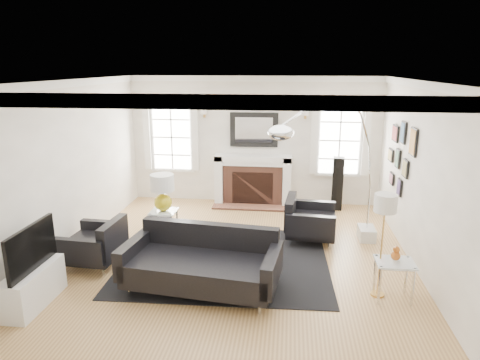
# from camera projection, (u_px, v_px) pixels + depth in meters

# --- Properties ---
(floor) EXTENTS (6.00, 6.00, 0.00)m
(floor) POSITION_uv_depth(u_px,v_px,m) (238.00, 257.00, 6.93)
(floor) COLOR #9B6E41
(floor) RESTS_ON ground
(back_wall) EXTENTS (5.50, 0.04, 2.80)m
(back_wall) POSITION_uv_depth(u_px,v_px,m) (254.00, 141.00, 9.45)
(back_wall) COLOR white
(back_wall) RESTS_ON floor
(front_wall) EXTENTS (5.50, 0.04, 2.80)m
(front_wall) POSITION_uv_depth(u_px,v_px,m) (195.00, 259.00, 3.69)
(front_wall) COLOR white
(front_wall) RESTS_ON floor
(left_wall) EXTENTS (0.04, 6.00, 2.80)m
(left_wall) POSITION_uv_depth(u_px,v_px,m) (68.00, 169.00, 6.88)
(left_wall) COLOR white
(left_wall) RESTS_ON floor
(right_wall) EXTENTS (0.04, 6.00, 2.80)m
(right_wall) POSITION_uv_depth(u_px,v_px,m) (423.00, 179.00, 6.26)
(right_wall) COLOR white
(right_wall) RESTS_ON floor
(ceiling) EXTENTS (5.50, 6.00, 0.02)m
(ceiling) POSITION_uv_depth(u_px,v_px,m) (237.00, 81.00, 6.21)
(ceiling) COLOR white
(ceiling) RESTS_ON back_wall
(crown_molding) EXTENTS (5.50, 6.00, 0.12)m
(crown_molding) POSITION_uv_depth(u_px,v_px,m) (237.00, 85.00, 6.22)
(crown_molding) COLOR white
(crown_molding) RESTS_ON back_wall
(fireplace) EXTENTS (1.70, 0.69, 1.11)m
(fireplace) POSITION_uv_depth(u_px,v_px,m) (253.00, 181.00, 9.47)
(fireplace) COLOR white
(fireplace) RESTS_ON floor
(mantel_mirror) EXTENTS (1.05, 0.07, 0.75)m
(mantel_mirror) POSITION_uv_depth(u_px,v_px,m) (254.00, 130.00, 9.34)
(mantel_mirror) COLOR black
(mantel_mirror) RESTS_ON back_wall
(window_left) EXTENTS (1.24, 0.15, 1.62)m
(window_left) POSITION_uv_depth(u_px,v_px,m) (172.00, 137.00, 9.59)
(window_left) COLOR white
(window_left) RESTS_ON back_wall
(window_right) EXTENTS (1.24, 0.15, 1.62)m
(window_right) POSITION_uv_depth(u_px,v_px,m) (340.00, 140.00, 9.17)
(window_right) COLOR white
(window_right) RESTS_ON back_wall
(gallery_wall) EXTENTS (0.04, 1.73, 1.29)m
(gallery_wall) POSITION_uv_depth(u_px,v_px,m) (400.00, 153.00, 7.47)
(gallery_wall) COLOR black
(gallery_wall) RESTS_ON right_wall
(tv_unit) EXTENTS (0.35, 1.00, 1.09)m
(tv_unit) POSITION_uv_depth(u_px,v_px,m) (33.00, 281.00, 5.50)
(tv_unit) COLOR white
(tv_unit) RESTS_ON floor
(area_rug) EXTENTS (3.33, 2.81, 0.01)m
(area_rug) POSITION_uv_depth(u_px,v_px,m) (225.00, 260.00, 6.82)
(area_rug) COLOR black
(area_rug) RESTS_ON floor
(sofa) EXTENTS (2.22, 1.21, 0.69)m
(sofa) POSITION_uv_depth(u_px,v_px,m) (203.00, 263.00, 5.89)
(sofa) COLOR black
(sofa) RESTS_ON floor
(armchair_left) EXTENTS (0.86, 0.95, 0.61)m
(armchair_left) POSITION_uv_depth(u_px,v_px,m) (96.00, 244.00, 6.61)
(armchair_left) COLOR black
(armchair_left) RESTS_ON floor
(armchair_right) EXTENTS (0.93, 1.01, 0.64)m
(armchair_right) POSITION_uv_depth(u_px,v_px,m) (308.00, 221.00, 7.55)
(armchair_right) COLOR black
(armchair_right) RESTS_ON floor
(coffee_table) EXTENTS (0.84, 0.84, 0.37)m
(coffee_table) POSITION_uv_depth(u_px,v_px,m) (244.00, 244.00, 6.61)
(coffee_table) COLOR silver
(coffee_table) RESTS_ON floor
(side_table_left) EXTENTS (0.46, 0.46, 0.50)m
(side_table_left) POSITION_uv_depth(u_px,v_px,m) (164.00, 216.00, 7.66)
(side_table_left) COLOR silver
(side_table_left) RESTS_ON floor
(nesting_table) EXTENTS (0.49, 0.41, 0.54)m
(nesting_table) POSITION_uv_depth(u_px,v_px,m) (394.00, 270.00, 5.60)
(nesting_table) COLOR silver
(nesting_table) RESTS_ON floor
(gourd_lamp) EXTENTS (0.42, 0.42, 0.67)m
(gourd_lamp) POSITION_uv_depth(u_px,v_px,m) (163.00, 190.00, 7.54)
(gourd_lamp) COLOR gold
(gourd_lamp) RESTS_ON side_table_left
(orange_vase) EXTENTS (0.12, 0.12, 0.19)m
(orange_vase) POSITION_uv_depth(u_px,v_px,m) (396.00, 254.00, 5.54)
(orange_vase) COLOR #B15516
(orange_vase) RESTS_ON nesting_table
(arc_floor_lamp) EXTENTS (1.87, 1.73, 2.65)m
(arc_floor_lamp) POSITION_uv_depth(u_px,v_px,m) (330.00, 169.00, 6.75)
(arc_floor_lamp) COLOR white
(arc_floor_lamp) RESTS_ON floor
(stick_floor_lamp) EXTENTS (0.29, 0.29, 1.43)m
(stick_floor_lamp) POSITION_uv_depth(u_px,v_px,m) (385.00, 209.00, 5.48)
(stick_floor_lamp) COLOR gold
(stick_floor_lamp) RESTS_ON floor
(speaker_tower) EXTENTS (0.25, 0.25, 1.14)m
(speaker_tower) POSITION_uv_depth(u_px,v_px,m) (338.00, 184.00, 9.12)
(speaker_tower) COLOR black
(speaker_tower) RESTS_ON floor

